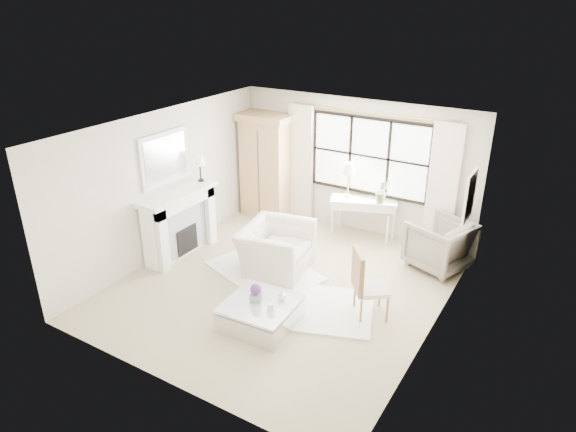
% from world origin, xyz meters
% --- Properties ---
extents(floor, '(5.50, 5.50, 0.00)m').
position_xyz_m(floor, '(0.00, 0.00, 0.00)').
color(floor, tan).
rests_on(floor, ground).
extents(ceiling, '(5.50, 5.50, 0.00)m').
position_xyz_m(ceiling, '(0.00, 0.00, 2.70)').
color(ceiling, white).
rests_on(ceiling, ground).
extents(wall_back, '(5.00, 0.00, 5.00)m').
position_xyz_m(wall_back, '(0.00, 2.75, 1.35)').
color(wall_back, beige).
rests_on(wall_back, ground).
extents(wall_front, '(5.00, 0.00, 5.00)m').
position_xyz_m(wall_front, '(0.00, -2.75, 1.35)').
color(wall_front, silver).
rests_on(wall_front, ground).
extents(wall_left, '(0.00, 5.50, 5.50)m').
position_xyz_m(wall_left, '(-2.50, 0.00, 1.35)').
color(wall_left, beige).
rests_on(wall_left, ground).
extents(wall_right, '(0.00, 5.50, 5.50)m').
position_xyz_m(wall_right, '(2.50, 0.00, 1.35)').
color(wall_right, beige).
rests_on(wall_right, ground).
extents(window_pane, '(2.40, 0.02, 1.50)m').
position_xyz_m(window_pane, '(0.30, 2.73, 1.60)').
color(window_pane, white).
rests_on(window_pane, wall_back).
extents(window_frame, '(2.50, 0.04, 1.50)m').
position_xyz_m(window_frame, '(0.30, 2.72, 1.60)').
color(window_frame, black).
rests_on(window_frame, wall_back).
extents(curtain_rod, '(3.30, 0.04, 0.04)m').
position_xyz_m(curtain_rod, '(0.30, 2.67, 2.47)').
color(curtain_rod, '#A9803A').
rests_on(curtain_rod, wall_back).
extents(curtain_left, '(0.55, 0.10, 2.47)m').
position_xyz_m(curtain_left, '(-1.20, 2.65, 1.24)').
color(curtain_left, beige).
rests_on(curtain_left, ground).
extents(curtain_right, '(0.55, 0.10, 2.47)m').
position_xyz_m(curtain_right, '(1.80, 2.65, 1.24)').
color(curtain_right, white).
rests_on(curtain_right, ground).
extents(fireplace, '(0.58, 1.66, 1.26)m').
position_xyz_m(fireplace, '(-2.27, 0.00, 0.65)').
color(fireplace, white).
rests_on(fireplace, ground).
extents(mirror_frame, '(0.05, 1.15, 0.95)m').
position_xyz_m(mirror_frame, '(-2.47, 0.00, 1.84)').
color(mirror_frame, silver).
rests_on(mirror_frame, wall_left).
extents(mirror_glass, '(0.02, 1.00, 0.80)m').
position_xyz_m(mirror_glass, '(-2.44, 0.00, 1.84)').
color(mirror_glass, silver).
rests_on(mirror_glass, wall_left).
extents(art_frame, '(0.04, 0.62, 0.82)m').
position_xyz_m(art_frame, '(2.47, 1.70, 1.55)').
color(art_frame, silver).
rests_on(art_frame, wall_right).
extents(art_canvas, '(0.01, 0.52, 0.72)m').
position_xyz_m(art_canvas, '(2.45, 1.70, 1.55)').
color(art_canvas, beige).
rests_on(art_canvas, wall_right).
extents(mantel_lamp, '(0.22, 0.22, 0.51)m').
position_xyz_m(mantel_lamp, '(-2.22, 0.64, 1.65)').
color(mantel_lamp, black).
rests_on(mantel_lamp, fireplace).
extents(armoire, '(1.13, 0.71, 2.24)m').
position_xyz_m(armoire, '(-1.91, 2.41, 1.14)').
color(armoire, tan).
rests_on(armoire, floor).
extents(console_table, '(1.37, 0.89, 0.80)m').
position_xyz_m(console_table, '(0.36, 2.46, 0.40)').
color(console_table, white).
rests_on(console_table, floor).
extents(console_lamp, '(0.28, 0.28, 0.69)m').
position_xyz_m(console_lamp, '(0.00, 2.46, 1.36)').
color(console_lamp, '#C29343').
rests_on(console_lamp, console_table).
extents(orchid_plant, '(0.32, 0.29, 0.48)m').
position_xyz_m(orchid_plant, '(0.73, 2.45, 1.04)').
color(orchid_plant, '#607850').
rests_on(orchid_plant, console_table).
extents(side_table, '(0.40, 0.40, 0.51)m').
position_xyz_m(side_table, '(-0.33, 1.28, 0.33)').
color(side_table, silver).
rests_on(side_table, floor).
extents(rug_left, '(2.23, 1.89, 0.03)m').
position_xyz_m(rug_left, '(-0.53, 0.23, 0.02)').
color(rug_left, white).
rests_on(rug_left, floor).
extents(rug_right, '(2.11, 1.84, 0.03)m').
position_xyz_m(rug_right, '(0.80, -0.33, 0.02)').
color(rug_right, white).
rests_on(rug_right, floor).
extents(club_armchair, '(1.29, 1.42, 0.81)m').
position_xyz_m(club_armchair, '(-0.41, 0.43, 0.41)').
color(club_armchair, beige).
rests_on(club_armchair, floor).
extents(wingback_chair, '(1.25, 1.24, 0.89)m').
position_xyz_m(wingback_chair, '(2.03, 1.99, 0.44)').
color(wingback_chair, gray).
rests_on(wingback_chair, floor).
extents(french_chair, '(0.68, 0.68, 1.08)m').
position_xyz_m(french_chair, '(1.56, -0.05, 0.31)').
color(french_chair, '#9B7041').
rests_on(french_chair, floor).
extents(coffee_table, '(1.06, 1.06, 0.38)m').
position_xyz_m(coffee_table, '(0.29, -1.11, 0.18)').
color(coffee_table, silver).
rests_on(coffee_table, floor).
extents(planter_box, '(0.20, 0.20, 0.12)m').
position_xyz_m(planter_box, '(0.21, -1.09, 0.44)').
color(planter_box, gray).
rests_on(planter_box, coffee_table).
extents(planter_flowers, '(0.16, 0.16, 0.16)m').
position_xyz_m(planter_flowers, '(0.21, -1.09, 0.58)').
color(planter_flowers, '#522A6A').
rests_on(planter_flowers, planter_box).
extents(pillar_candle, '(0.10, 0.10, 0.12)m').
position_xyz_m(pillar_candle, '(0.54, -1.20, 0.44)').
color(pillar_candle, silver).
rests_on(pillar_candle, coffee_table).
extents(coffee_vase, '(0.15, 0.15, 0.14)m').
position_xyz_m(coffee_vase, '(0.52, -0.87, 0.45)').
color(coffee_vase, white).
rests_on(coffee_vase, coffee_table).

